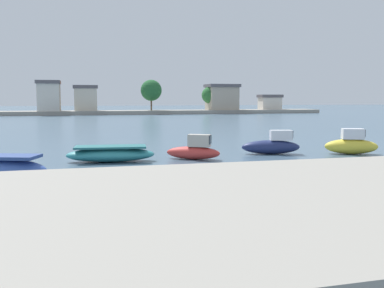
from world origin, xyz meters
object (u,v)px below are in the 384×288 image
object	(u,v)px
moored_boat_3	(272,145)
mooring_buoy_1	(120,180)
moored_boat_4	(351,145)
moored_boat_1	(111,154)
mooring_buoy_0	(246,180)
moored_boat_2	(194,150)

from	to	relation	value
moored_boat_3	mooring_buoy_1	size ratio (longest dim) A/B	11.86
mooring_buoy_1	moored_boat_4	bearing A→B (deg)	21.26
moored_boat_1	mooring_buoy_0	xyz separation A→B (m)	(4.93, -8.07, -0.25)
moored_boat_2	moored_boat_4	size ratio (longest dim) A/B	0.93
moored_boat_1	moored_boat_2	size ratio (longest dim) A/B	1.55
mooring_buoy_0	mooring_buoy_1	xyz separation A→B (m)	(-5.02, 1.61, -0.02)
mooring_buoy_0	mooring_buoy_1	distance (m)	5.27
moored_boat_1	moored_boat_4	distance (m)	15.21
moored_boat_2	mooring_buoy_1	bearing A→B (deg)	-99.04
moored_boat_4	mooring_buoy_1	world-z (taller)	moored_boat_4
moored_boat_1	mooring_buoy_1	bearing A→B (deg)	-84.43
mooring_buoy_0	moored_boat_3	bearing A→B (deg)	58.92
moored_boat_4	moored_boat_1	bearing A→B (deg)	-159.95
mooring_buoy_1	moored_boat_3	bearing A→B (deg)	35.01
moored_boat_3	moored_boat_4	xyz separation A→B (m)	(4.91, -1.32, 0.06)
moored_boat_2	moored_boat_3	bearing A→B (deg)	40.24
moored_boat_1	moored_boat_2	distance (m)	4.83
mooring_buoy_1	moored_boat_2	bearing A→B (deg)	51.65
moored_boat_1	moored_boat_3	size ratio (longest dim) A/B	1.30
moored_boat_1	moored_boat_4	size ratio (longest dim) A/B	1.44
moored_boat_1	moored_boat_3	distance (m)	10.32
moored_boat_1	mooring_buoy_1	world-z (taller)	moored_boat_1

